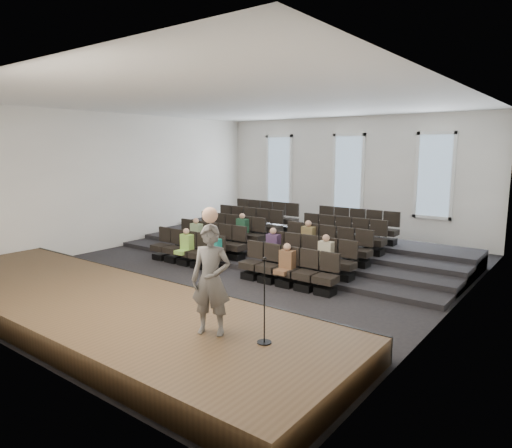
{
  "coord_description": "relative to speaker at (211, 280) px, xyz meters",
  "views": [
    {
      "loc": [
        8.5,
        -10.6,
        3.69
      ],
      "look_at": [
        0.06,
        0.5,
        1.38
      ],
      "focal_mm": 32.0,
      "sensor_mm": 36.0,
      "label": 1
    }
  ],
  "objects": [
    {
      "name": "mic_stand",
      "position": [
        0.97,
        0.23,
        -0.53
      ],
      "size": [
        0.25,
        0.25,
        1.47
      ],
      "color": "black",
      "rests_on": "stage"
    },
    {
      "name": "stage",
      "position": [
        -3.31,
        -0.05,
        -1.21
      ],
      "size": [
        11.8,
        3.6,
        0.5
      ],
      "primitive_type": "cube",
      "color": "#45321D",
      "rests_on": "ground"
    },
    {
      "name": "speaker",
      "position": [
        0.0,
        0.0,
        0.0
      ],
      "size": [
        0.83,
        0.71,
        1.92
      ],
      "primitive_type": "imported",
      "rotation": [
        0.0,
        0.0,
        0.42
      ],
      "color": "#53514E",
      "rests_on": "stage"
    },
    {
      "name": "ground",
      "position": [
        -3.31,
        5.05,
        -1.46
      ],
      "size": [
        14.0,
        14.0,
        0.0
      ],
      "primitive_type": "plane",
      "color": "black",
      "rests_on": "ground"
    },
    {
      "name": "ceiling",
      "position": [
        -3.31,
        5.05,
        3.55
      ],
      "size": [
        12.0,
        14.0,
        0.02
      ],
      "primitive_type": "cube",
      "color": "white",
      "rests_on": "ground"
    },
    {
      "name": "audience",
      "position": [
        -3.31,
        5.37,
        -0.65
      ],
      "size": [
        5.45,
        2.64,
        1.1
      ],
      "color": "#9CDA57",
      "rests_on": "seating_rows"
    },
    {
      "name": "seating_rows",
      "position": [
        -3.31,
        6.59,
        -0.78
      ],
      "size": [
        6.8,
        4.7,
        1.67
      ],
      "color": "black",
      "rests_on": "ground"
    },
    {
      "name": "stage_lip",
      "position": [
        -3.31,
        1.72,
        -1.21
      ],
      "size": [
        11.8,
        0.06,
        0.52
      ],
      "primitive_type": "cube",
      "color": "black",
      "rests_on": "ground"
    },
    {
      "name": "wall_left",
      "position": [
        -9.33,
        5.05,
        1.04
      ],
      "size": [
        0.04,
        14.0,
        5.0
      ],
      "primitive_type": "cube",
      "color": "white",
      "rests_on": "ground"
    },
    {
      "name": "wall_back",
      "position": [
        -3.31,
        12.07,
        1.04
      ],
      "size": [
        12.0,
        0.04,
        5.0
      ],
      "primitive_type": "cube",
      "color": "white",
      "rests_on": "ground"
    },
    {
      "name": "risers",
      "position": [
        -3.31,
        8.22,
        -1.27
      ],
      "size": [
        11.8,
        4.8,
        0.6
      ],
      "color": "black",
      "rests_on": "ground"
    },
    {
      "name": "windows",
      "position": [
        -3.31,
        12.0,
        1.24
      ],
      "size": [
        8.44,
        0.1,
        3.24
      ],
      "color": "white",
      "rests_on": "wall_back"
    },
    {
      "name": "wall_right",
      "position": [
        2.71,
        5.05,
        1.04
      ],
      "size": [
        0.04,
        14.0,
        5.0
      ],
      "primitive_type": "cube",
      "color": "white",
      "rests_on": "ground"
    }
  ]
}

